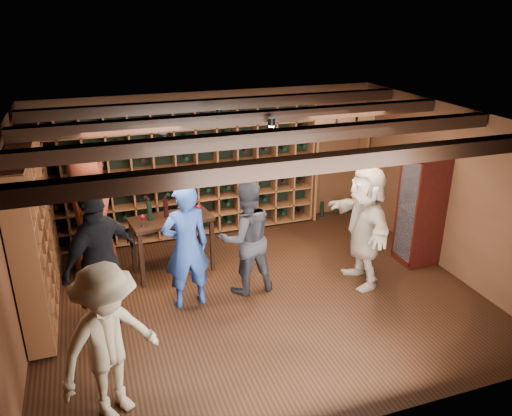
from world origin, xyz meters
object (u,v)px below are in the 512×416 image
object	(u,v)px
display_cabinet	(420,211)
guest_red_floral	(91,213)
tasting_table	(171,224)
guest_woman_black	(100,261)
guest_khaki	(109,343)
guest_beige	(364,226)
man_grey_suit	(246,238)
man_blue_shirt	(186,247)

from	to	relation	value
display_cabinet	guest_red_floral	xyz separation A→B (m)	(-4.84, 1.20, 0.15)
display_cabinet	tasting_table	distance (m)	3.84
guest_woman_black	guest_khaki	distance (m)	1.56
guest_woman_black	guest_beige	distance (m)	3.63
man_grey_suit	guest_red_floral	size ratio (longest dim) A/B	0.82
man_grey_suit	tasting_table	world-z (taller)	man_grey_suit
guest_woman_black	guest_beige	world-z (taller)	guest_woman_black
guest_woman_black	guest_beige	size ratio (longest dim) A/B	1.05
man_blue_shirt	guest_beige	bearing A→B (deg)	170.06
guest_red_floral	man_blue_shirt	bearing A→B (deg)	-134.58
guest_red_floral	tasting_table	xyz separation A→B (m)	(1.11, -0.28, -0.22)
man_grey_suit	guest_beige	xyz separation A→B (m)	(1.68, -0.32, 0.07)
display_cabinet	guest_beige	xyz separation A→B (m)	(-1.16, -0.28, 0.04)
man_blue_shirt	guest_red_floral	distance (m)	1.70
guest_red_floral	guest_khaki	world-z (taller)	guest_red_floral
guest_red_floral	man_grey_suit	bearing A→B (deg)	-117.28
display_cabinet	guest_beige	size ratio (longest dim) A/B	0.98
guest_khaki	tasting_table	distance (m)	2.90
man_blue_shirt	guest_beige	distance (m)	2.55
man_grey_suit	tasting_table	xyz separation A→B (m)	(-0.89, 0.88, -0.03)
guest_red_floral	guest_woman_black	world-z (taller)	guest_red_floral
man_blue_shirt	guest_red_floral	size ratio (longest dim) A/B	0.86
man_grey_suit	guest_red_floral	xyz separation A→B (m)	(-2.01, 1.16, 0.19)
guest_khaki	guest_beige	size ratio (longest dim) A/B	0.94
guest_red_floral	guest_beige	distance (m)	3.97
guest_khaki	man_blue_shirt	bearing A→B (deg)	24.88
man_blue_shirt	man_grey_suit	world-z (taller)	man_blue_shirt
guest_beige	man_blue_shirt	bearing A→B (deg)	-90.35
man_blue_shirt	man_grey_suit	size ratio (longest dim) A/B	1.06
man_blue_shirt	tasting_table	world-z (taller)	man_blue_shirt
man_blue_shirt	guest_woman_black	bearing A→B (deg)	4.48
tasting_table	guest_red_floral	bearing A→B (deg)	158.03
display_cabinet	guest_woman_black	bearing A→B (deg)	-177.33
guest_woman_black	tasting_table	xyz separation A→B (m)	(1.06, 1.14, -0.15)
man_blue_shirt	guest_khaki	xyz separation A→B (m)	(-1.10, -1.73, -0.03)
man_grey_suit	tasting_table	size ratio (longest dim) A/B	1.31
display_cabinet	man_grey_suit	bearing A→B (deg)	179.20
man_blue_shirt	tasting_table	size ratio (longest dim) A/B	1.38
display_cabinet	guest_khaki	world-z (taller)	display_cabinet
guest_woman_black	tasting_table	world-z (taller)	guest_woman_black
guest_khaki	guest_beige	xyz separation A→B (m)	(3.64, 1.50, 0.06)
display_cabinet	man_grey_suit	distance (m)	2.83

